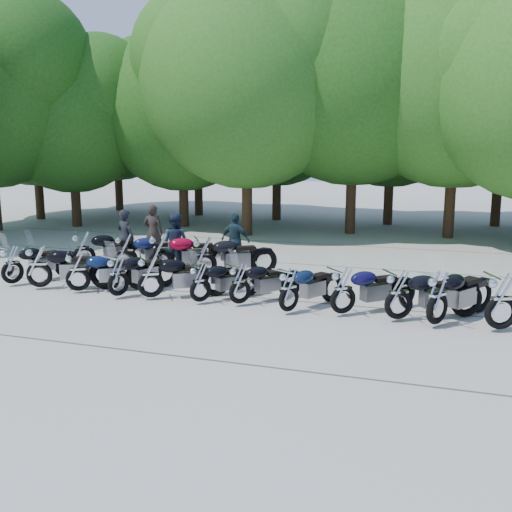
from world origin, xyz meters
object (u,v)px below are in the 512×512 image
(motorcycle_15, at_px, (161,252))
(rider_3, at_px, (153,232))
(motorcycle_13, at_px, (84,248))
(rider_0, at_px, (126,238))
(motorcycle_16, at_px, (205,255))
(motorcycle_0, at_px, (12,263))
(motorcycle_5, at_px, (200,281))
(motorcycle_7, at_px, (289,288))
(motorcycle_6, at_px, (240,282))
(motorcycle_4, at_px, (151,275))
(motorcycle_10, at_px, (438,296))
(motorcycle_11, at_px, (502,299))
(motorcycle_9, at_px, (399,293))
(motorcycle_1, at_px, (39,265))
(rider_2, at_px, (235,241))
(motorcycle_8, at_px, (343,289))
(motorcycle_2, at_px, (78,270))
(rider_1, at_px, (175,242))
(motorcycle_14, at_px, (126,251))
(motorcycle_3, at_px, (118,274))

(motorcycle_15, relative_size, rider_3, 1.36)
(motorcycle_13, distance_m, rider_0, 1.36)
(motorcycle_16, bearing_deg, motorcycle_0, 85.35)
(motorcycle_5, distance_m, motorcycle_7, 2.31)
(motorcycle_13, bearing_deg, motorcycle_6, -147.42)
(motorcycle_4, height_order, rider_0, rider_0)
(motorcycle_10, distance_m, motorcycle_11, 1.30)
(motorcycle_9, bearing_deg, motorcycle_10, -130.98)
(motorcycle_11, xyz_separation_m, rider_0, (-11.01, 3.59, 0.20))
(motorcycle_1, bearing_deg, motorcycle_10, -110.86)
(motorcycle_5, bearing_deg, motorcycle_15, -9.13)
(motorcycle_1, relative_size, rider_2, 1.40)
(motorcycle_8, xyz_separation_m, motorcycle_16, (-4.53, 2.59, 0.05))
(motorcycle_1, height_order, motorcycle_11, motorcycle_11)
(motorcycle_1, height_order, motorcycle_8, motorcycle_1)
(motorcycle_2, relative_size, motorcycle_7, 1.03)
(motorcycle_0, bearing_deg, rider_1, -112.36)
(motorcycle_8, height_order, motorcycle_15, motorcycle_15)
(motorcycle_13, distance_m, rider_2, 4.74)
(motorcycle_9, relative_size, rider_0, 1.28)
(motorcycle_16, bearing_deg, motorcycle_14, 57.46)
(motorcycle_14, bearing_deg, motorcycle_10, -138.40)
(motorcycle_0, xyz_separation_m, rider_2, (5.10, 4.18, 0.24))
(motorcycle_2, relative_size, rider_1, 1.24)
(motorcycle_1, bearing_deg, motorcycle_15, -62.30)
(motorcycle_2, distance_m, motorcycle_15, 2.83)
(motorcycle_0, xyz_separation_m, motorcycle_8, (9.28, -0.09, 0.01))
(motorcycle_3, bearing_deg, motorcycle_7, -158.06)
(rider_0, distance_m, rider_1, 1.85)
(motorcycle_4, bearing_deg, motorcycle_0, 56.18)
(motorcycle_0, xyz_separation_m, motorcycle_1, (1.01, -0.16, 0.06))
(motorcycle_0, relative_size, motorcycle_14, 0.95)
(motorcycle_10, bearing_deg, motorcycle_0, 30.37)
(motorcycle_5, bearing_deg, rider_0, -2.41)
(motorcycle_15, bearing_deg, motorcycle_7, -148.47)
(motorcycle_11, bearing_deg, rider_1, 45.73)
(motorcycle_3, relative_size, motorcycle_11, 0.88)
(motorcycle_0, bearing_deg, motorcycle_1, -163.34)
(motorcycle_14, relative_size, rider_1, 1.32)
(motorcycle_3, height_order, motorcycle_7, motorcycle_3)
(motorcycle_15, bearing_deg, motorcycle_1, 109.62)
(motorcycle_13, distance_m, motorcycle_15, 2.65)
(motorcycle_6, xyz_separation_m, rider_3, (-4.75, 4.60, 0.34))
(motorcycle_11, distance_m, motorcycle_16, 8.37)
(motorcycle_0, distance_m, motorcycle_1, 1.03)
(motorcycle_4, relative_size, rider_2, 1.32)
(motorcycle_7, bearing_deg, rider_1, -8.78)
(motorcycle_3, distance_m, rider_2, 4.73)
(motorcycle_4, relative_size, motorcycle_10, 0.93)
(motorcycle_3, distance_m, motorcycle_4, 0.89)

